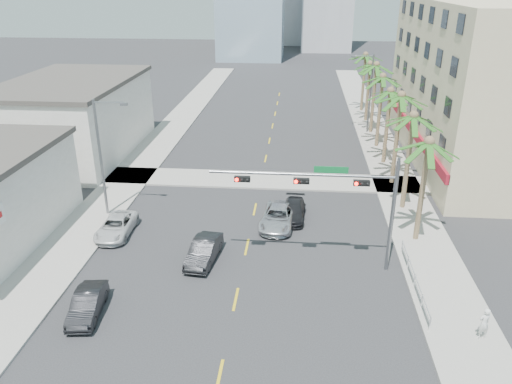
% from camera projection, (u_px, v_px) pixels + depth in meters
% --- Properties ---
extents(ground, '(260.00, 260.00, 0.00)m').
position_uv_depth(ground, '(226.00, 347.00, 24.74)').
color(ground, '#262628').
rests_on(ground, ground).
extents(sidewalk_right, '(4.00, 120.00, 0.15)m').
position_uv_depth(sidewalk_right, '(401.00, 194.00, 42.01)').
color(sidewalk_right, gray).
rests_on(sidewalk_right, ground).
extents(sidewalk_left, '(4.00, 120.00, 0.15)m').
position_uv_depth(sidewalk_left, '(124.00, 184.00, 43.96)').
color(sidewalk_left, gray).
rests_on(sidewalk_left, ground).
extents(sidewalk_cross, '(80.00, 4.00, 0.15)m').
position_uv_depth(sidewalk_cross, '(261.00, 180.00, 44.81)').
color(sidewalk_cross, gray).
rests_on(sidewalk_cross, ground).
extents(building_right, '(15.25, 28.00, 15.00)m').
position_uv_depth(building_right, '(498.00, 84.00, 47.39)').
color(building_right, beige).
rests_on(building_right, ground).
extents(building_left_far, '(11.00, 18.00, 7.20)m').
position_uv_depth(building_left_far, '(74.00, 119.00, 50.49)').
color(building_left_far, beige).
rests_on(building_left_far, ground).
extents(traffic_signal_mast, '(11.12, 0.54, 7.20)m').
position_uv_depth(traffic_signal_mast, '(340.00, 194.00, 29.52)').
color(traffic_signal_mast, slate).
rests_on(traffic_signal_mast, ground).
extents(palm_tree_0, '(4.80, 4.80, 7.80)m').
position_uv_depth(palm_tree_0, '(429.00, 143.00, 31.94)').
color(palm_tree_0, brown).
rests_on(palm_tree_0, ground).
extents(palm_tree_1, '(4.80, 4.80, 8.16)m').
position_uv_depth(palm_tree_1, '(414.00, 117.00, 36.56)').
color(palm_tree_1, brown).
rests_on(palm_tree_1, ground).
extents(palm_tree_2, '(4.80, 4.80, 8.52)m').
position_uv_depth(palm_tree_2, '(401.00, 97.00, 41.17)').
color(palm_tree_2, brown).
rests_on(palm_tree_2, ground).
extents(palm_tree_3, '(4.80, 4.80, 7.80)m').
position_uv_depth(palm_tree_3, '(391.00, 92.00, 46.20)').
color(palm_tree_3, brown).
rests_on(palm_tree_3, ground).
extents(palm_tree_4, '(4.80, 4.80, 8.16)m').
position_uv_depth(palm_tree_4, '(383.00, 77.00, 50.82)').
color(palm_tree_4, brown).
rests_on(palm_tree_4, ground).
extents(palm_tree_5, '(4.80, 4.80, 8.52)m').
position_uv_depth(palm_tree_5, '(376.00, 66.00, 55.43)').
color(palm_tree_5, brown).
rests_on(palm_tree_5, ground).
extents(palm_tree_6, '(4.80, 4.80, 7.80)m').
position_uv_depth(palm_tree_6, '(370.00, 64.00, 60.46)').
color(palm_tree_6, brown).
rests_on(palm_tree_6, ground).
extents(palm_tree_7, '(4.80, 4.80, 8.16)m').
position_uv_depth(palm_tree_7, '(366.00, 55.00, 65.08)').
color(palm_tree_7, brown).
rests_on(palm_tree_7, ground).
extents(streetlight_left, '(2.55, 0.25, 9.00)m').
position_uv_depth(streetlight_left, '(103.00, 153.00, 36.42)').
color(streetlight_left, slate).
rests_on(streetlight_left, ground).
extents(streetlight_right, '(2.55, 0.25, 9.00)m').
position_uv_depth(streetlight_right, '(369.00, 90.00, 56.56)').
color(streetlight_right, slate).
rests_on(streetlight_right, ground).
extents(guardrail, '(0.08, 8.08, 1.00)m').
position_uv_depth(guardrail, '(415.00, 279.00, 29.11)').
color(guardrail, silver).
rests_on(guardrail, ground).
extents(car_parked_mid, '(1.86, 4.12, 1.31)m').
position_uv_depth(car_parked_mid, '(87.00, 304.00, 26.88)').
color(car_parked_mid, black).
rests_on(car_parked_mid, ground).
extents(car_parked_far, '(2.19, 4.63, 1.28)m').
position_uv_depth(car_parked_far, '(116.00, 226.00, 35.27)').
color(car_parked_far, silver).
rests_on(car_parked_far, ground).
extents(car_lane_left, '(1.97, 4.44, 1.42)m').
position_uv_depth(car_lane_left, '(204.00, 251.00, 32.00)').
color(car_lane_left, black).
rests_on(car_lane_left, ground).
extents(car_lane_center, '(2.80, 5.23, 1.40)m').
position_uv_depth(car_lane_center, '(278.00, 217.00, 36.53)').
color(car_lane_center, silver).
rests_on(car_lane_center, ground).
extents(car_lane_right, '(1.95, 4.32, 1.23)m').
position_uv_depth(car_lane_right, '(293.00, 211.00, 37.67)').
color(car_lane_right, black).
rests_on(car_lane_right, ground).
extents(pedestrian, '(0.74, 0.61, 1.74)m').
position_uv_depth(pedestrian, '(484.00, 323.00, 24.84)').
color(pedestrian, silver).
rests_on(pedestrian, sidewalk_right).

